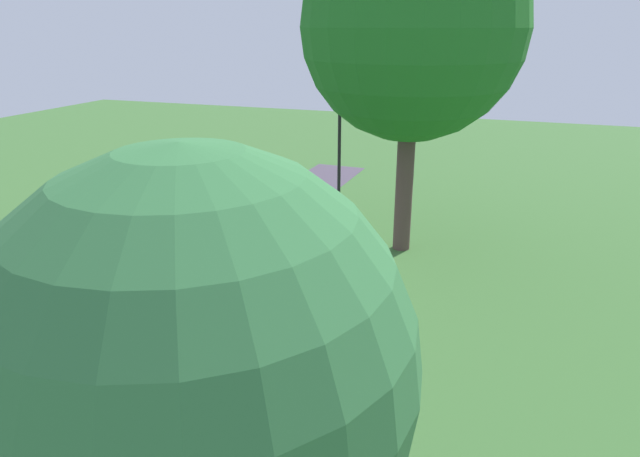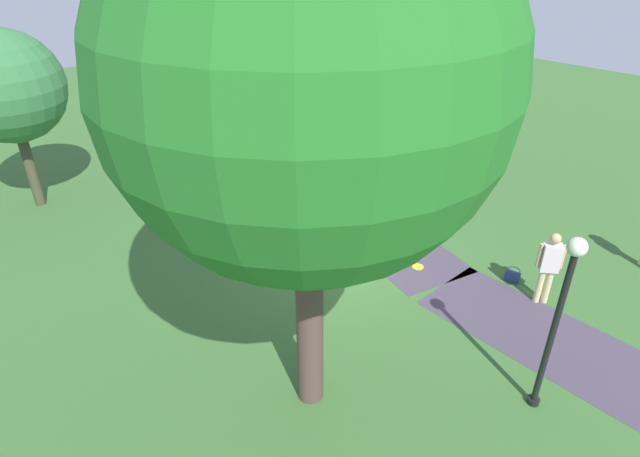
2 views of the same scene
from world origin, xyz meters
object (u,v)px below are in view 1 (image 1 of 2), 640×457
Objects in this scene: handbag_on_grass at (225,212)px; frisbee_on_grass at (227,241)px; lamp_post at (339,144)px; large_shade_tree at (413,28)px; man_near_boulder at (119,229)px; woman_with_handbag at (243,179)px; young_tree_near_path at (198,364)px; passerby_on_path at (178,164)px.

frisbee_on_grass is at bearing 30.07° from handbag_on_grass.
handbag_on_grass is at bearing -56.22° from lamp_post.
large_shade_tree is 4.48× the size of man_near_boulder.
young_tree_near_path is at bearing 26.04° from woman_with_handbag.
lamp_post is 3.94m from handbag_on_grass.
passerby_on_path is (0.13, -5.60, -1.05)m from lamp_post.
handbag_on_grass is at bearing 175.76° from man_near_boulder.
lamp_post is 3.09m from woman_with_handbag.
lamp_post is 9.31× the size of handbag_on_grass.
lamp_post reaches higher than woman_with_handbag.
man_near_boulder reaches higher than passerby_on_path.
passerby_on_path is 5.97× the size of frisbee_on_grass.
man_near_boulder is at bearing -58.75° from large_shade_tree.
passerby_on_path is 3.35m from handbag_on_grass.
large_shade_tree is 4.91m from lamp_post.
frisbee_on_grass is at bearing -26.70° from lamp_post.
young_tree_near_path reaches higher than lamp_post.
lamp_post is at bearing 152.42° from man_near_boulder.
young_tree_near_path is 13.04m from handbag_on_grass.
large_shade_tree is at bearing 103.33° from frisbee_on_grass.
large_shade_tree is 9.53m from passerby_on_path.
lamp_post is (-13.06, -3.14, -1.31)m from young_tree_near_path.
frisbee_on_grass is (-9.34, -5.02, -3.28)m from young_tree_near_path.
young_tree_near_path reaches higher than passerby_on_path.
young_tree_near_path is 2.93× the size of passerby_on_path.
frisbee_on_grass is (1.04, -4.37, -5.23)m from large_shade_tree.
passerby_on_path reaches higher than handbag_on_grass.
large_shade_tree reaches higher than frisbee_on_grass.
young_tree_near_path is 15.79m from passerby_on_path.
large_shade_tree is at bearing 82.17° from handbag_on_grass.
man_near_boulder reaches higher than handbag_on_grass.
young_tree_near_path is 1.49× the size of lamp_post.
woman_with_handbag is (-1.51, -5.16, -4.30)m from large_shade_tree.
large_shade_tree reaches higher than lamp_post.
man_near_boulder is 6.48m from passerby_on_path.
passerby_on_path is at bearing -133.95° from frisbee_on_grass.
man_near_boulder is 1.08× the size of passerby_on_path.
frisbee_on_grass is at bearing -76.67° from large_shade_tree.
passerby_on_path is at bearing -158.40° from man_near_boulder.
young_tree_near_path is 13.44m from woman_with_handbag.
woman_with_handbag reaches higher than frisbee_on_grass.
large_shade_tree is 6.90m from frisbee_on_grass.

